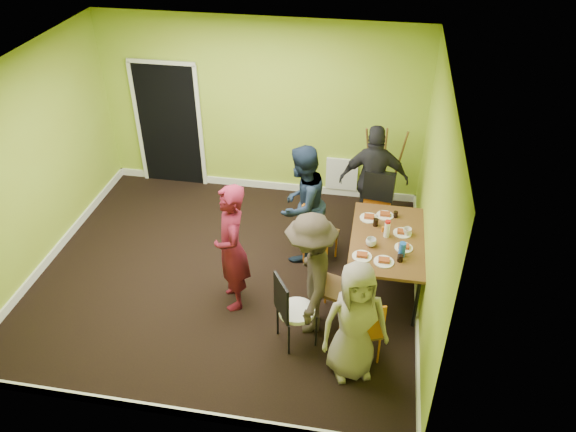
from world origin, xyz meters
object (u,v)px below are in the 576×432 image
(chair_front_end, at_px, (365,328))
(person_left_far, at_px, (302,205))
(chair_back_end, at_px, (378,194))
(easel, at_px, (382,174))
(dining_table, at_px, (387,242))
(person_standing, at_px, (232,248))
(chair_bentwood, at_px, (291,308))
(thermos, at_px, (387,230))
(blue_bottle, at_px, (402,250))
(person_left_near, at_px, (311,274))
(person_front_end, at_px, (355,322))
(chair_left_far, at_px, (316,227))
(person_back_end, at_px, (374,180))
(chair_left_near, at_px, (328,280))
(orange_bottle, at_px, (383,229))

(chair_front_end, relative_size, person_left_far, 0.52)
(chair_back_end, relative_size, easel, 0.69)
(dining_table, distance_m, chair_front_end, 1.35)
(chair_front_end, height_order, person_standing, person_standing)
(chair_bentwood, bearing_deg, person_left_far, 152.20)
(chair_bentwood, relative_size, person_standing, 0.57)
(thermos, relative_size, person_left_far, 0.12)
(chair_front_end, height_order, blue_bottle, blue_bottle)
(person_left_near, bearing_deg, thermos, 129.66)
(dining_table, height_order, easel, easel)
(easel, bearing_deg, person_front_end, -93.12)
(chair_left_far, bearing_deg, thermos, 87.89)
(dining_table, height_order, person_left_far, person_left_far)
(person_back_end, bearing_deg, chair_left_near, 72.65)
(orange_bottle, xyz_separation_m, person_left_near, (-0.77, -1.02, -0.00))
(chair_back_end, height_order, blue_bottle, chair_back_end)
(chair_left_far, relative_size, chair_left_near, 0.96)
(orange_bottle, height_order, person_back_end, person_back_end)
(easel, xyz_separation_m, person_standing, (-1.70, -2.23, 0.10))
(dining_table, bearing_deg, chair_bentwood, -130.27)
(dining_table, xyz_separation_m, chair_front_end, (-0.18, -1.32, -0.20))
(orange_bottle, distance_m, person_left_far, 1.12)
(person_standing, height_order, person_left_far, person_standing)
(easel, height_order, orange_bottle, easel)
(dining_table, distance_m, chair_left_near, 0.95)
(chair_front_end, distance_m, chair_bentwood, 0.84)
(person_standing, bearing_deg, orange_bottle, 92.50)
(chair_left_near, relative_size, chair_back_end, 0.95)
(chair_back_end, distance_m, easel, 0.54)
(easel, distance_m, person_left_far, 1.54)
(chair_bentwood, relative_size, person_left_far, 0.57)
(blue_bottle, bearing_deg, chair_front_end, -109.06)
(chair_left_near, bearing_deg, chair_front_end, 53.23)
(easel, bearing_deg, person_left_far, -131.68)
(person_back_end, bearing_deg, chair_bentwood, 67.47)
(person_front_end, bearing_deg, dining_table, 59.30)
(person_back_end, bearing_deg, person_left_near, 69.25)
(easel, xyz_separation_m, blue_bottle, (0.29, -1.91, 0.10))
(orange_bottle, bearing_deg, person_back_end, 98.82)
(person_standing, bearing_deg, chair_left_near, 67.22)
(blue_bottle, bearing_deg, person_front_end, -111.57)
(chair_left_far, bearing_deg, easel, 164.09)
(dining_table, distance_m, blue_bottle, 0.39)
(chair_front_end, height_order, chair_bentwood, chair_bentwood)
(person_standing, distance_m, person_front_end, 1.75)
(chair_left_far, bearing_deg, dining_table, 86.39)
(easel, relative_size, person_back_end, 0.91)
(chair_left_near, bearing_deg, person_left_far, -139.50)
(blue_bottle, xyz_separation_m, person_left_far, (-1.32, 0.76, -0.01))
(thermos, xyz_separation_m, orange_bottle, (-0.05, 0.10, -0.07))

